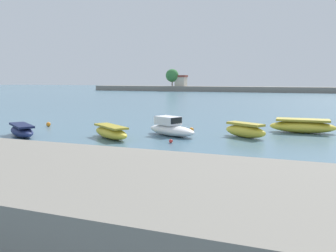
% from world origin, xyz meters
% --- Properties ---
extents(ground_plane, '(400.00, 400.00, 0.00)m').
position_xyz_m(ground_plane, '(0.00, 0.00, 0.00)').
color(ground_plane, slate).
extents(seawall_embankment, '(62.41, 6.72, 1.75)m').
position_xyz_m(seawall_embankment, '(0.00, -6.31, 0.88)').
color(seawall_embankment, gray).
rests_on(seawall_embankment, ground).
extents(moored_boat_0, '(4.40, 3.64, 0.93)m').
position_xyz_m(moored_boat_0, '(-13.52, 6.39, 0.44)').
color(moored_boat_0, navy).
rests_on(moored_boat_0, ground).
extents(moored_boat_1, '(4.51, 3.73, 0.97)m').
position_xyz_m(moored_boat_1, '(-6.70, 8.03, 0.46)').
color(moored_boat_1, yellow).
rests_on(moored_boat_1, ground).
extents(moored_boat_2, '(4.90, 3.52, 1.47)m').
position_xyz_m(moored_boat_2, '(-3.08, 10.96, 0.56)').
color(moored_boat_2, white).
rests_on(moored_boat_2, ground).
extents(moored_boat_3, '(3.74, 2.82, 1.09)m').
position_xyz_m(moored_boat_3, '(2.45, 12.14, 0.52)').
color(moored_boat_3, yellow).
rests_on(moored_boat_3, ground).
extents(moored_boat_4, '(5.19, 2.01, 1.13)m').
position_xyz_m(moored_boat_4, '(6.42, 16.18, 0.54)').
color(moored_boat_4, yellow).
rests_on(moored_boat_4, ground).
extents(mooring_buoy_0, '(0.41, 0.41, 0.41)m').
position_xyz_m(mooring_buoy_0, '(-15.50, 11.85, 0.20)').
color(mooring_buoy_0, orange).
rests_on(mooring_buoy_0, ground).
extents(mooring_buoy_1, '(0.37, 0.37, 0.37)m').
position_xyz_m(mooring_buoy_1, '(-2.17, 13.43, 0.18)').
color(mooring_buoy_1, orange).
rests_on(mooring_buoy_1, ground).
extents(mooring_buoy_2, '(0.26, 0.26, 0.26)m').
position_xyz_m(mooring_buoy_2, '(-1.89, 7.82, 0.13)').
color(mooring_buoy_2, red).
rests_on(mooring_buoy_2, ground).
extents(distant_shoreline, '(138.75, 7.93, 8.43)m').
position_xyz_m(distant_shoreline, '(4.50, 108.72, 1.79)').
color(distant_shoreline, gray).
rests_on(distant_shoreline, ground).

